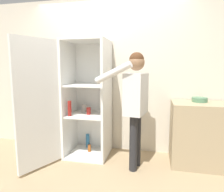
# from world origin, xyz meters

# --- Properties ---
(ground_plane) EXTENTS (12.00, 12.00, 0.00)m
(ground_plane) POSITION_xyz_m (0.00, 0.00, 0.00)
(ground_plane) COLOR tan
(wall_back) EXTENTS (7.00, 0.06, 2.55)m
(wall_back) POSITION_xyz_m (0.00, 0.98, 1.27)
(wall_back) COLOR beige
(wall_back) RESTS_ON ground_plane
(refrigerator) EXTENTS (0.99, 1.22, 1.84)m
(refrigerator) POSITION_xyz_m (-0.39, 0.53, 0.91)
(refrigerator) COLOR white
(refrigerator) RESTS_ON ground_plane
(person) EXTENTS (0.69, 0.56, 1.61)m
(person) POSITION_xyz_m (0.51, 0.34, 1.02)
(person) COLOR #262628
(person) RESTS_ON ground_plane
(counter) EXTENTS (0.77, 0.57, 0.92)m
(counter) POSITION_xyz_m (1.40, 0.65, 0.46)
(counter) COLOR tan
(counter) RESTS_ON ground_plane
(bowl) EXTENTS (0.22, 0.22, 0.07)m
(bowl) POSITION_xyz_m (1.40, 0.72, 0.95)
(bowl) COLOR #517F5B
(bowl) RESTS_ON counter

